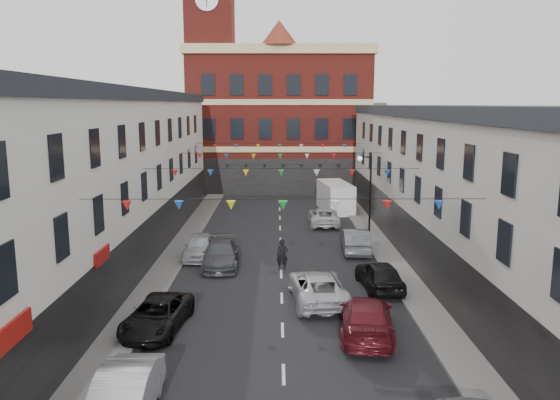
{
  "coord_description": "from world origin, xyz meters",
  "views": [
    {
      "loc": [
        -0.23,
        -26.59,
        9.78
      ],
      "look_at": [
        -0.05,
        7.07,
        3.86
      ],
      "focal_mm": 35.0,
      "sensor_mm": 36.0,
      "label": 1
    }
  ],
  "objects_px": {
    "car_left_b": "(123,398)",
    "moving_car": "(318,287)",
    "car_right_c": "(367,317)",
    "pedestrian": "(282,255)",
    "street_lamp": "(367,183)",
    "car_right_d": "(379,275)",
    "car_left_c": "(157,315)",
    "car_left_e": "(200,246)",
    "car_left_d": "(221,254)",
    "car_right_f": "(324,216)",
    "white_van": "(335,197)",
    "car_right_e": "(356,240)"
  },
  "relations": [
    {
      "from": "car_left_b",
      "to": "moving_car",
      "type": "xyz_separation_m",
      "value": [
        6.83,
        10.47,
        -0.03
      ]
    },
    {
      "from": "car_right_c",
      "to": "pedestrian",
      "type": "height_order",
      "value": "pedestrian"
    },
    {
      "from": "moving_car",
      "to": "car_left_b",
      "type": "bearing_deg",
      "value": 51.79
    },
    {
      "from": "street_lamp",
      "to": "car_right_d",
      "type": "height_order",
      "value": "street_lamp"
    },
    {
      "from": "car_left_c",
      "to": "moving_car",
      "type": "bearing_deg",
      "value": 32.14
    },
    {
      "from": "car_right_c",
      "to": "moving_car",
      "type": "xyz_separation_m",
      "value": [
        -1.8,
        3.99,
        -0.02
      ]
    },
    {
      "from": "pedestrian",
      "to": "car_right_d",
      "type": "bearing_deg",
      "value": -31.01
    },
    {
      "from": "car_left_e",
      "to": "car_left_d",
      "type": "bearing_deg",
      "value": -48.99
    },
    {
      "from": "car_left_b",
      "to": "moving_car",
      "type": "height_order",
      "value": "car_left_b"
    },
    {
      "from": "car_left_d",
      "to": "car_left_e",
      "type": "bearing_deg",
      "value": 127.08
    },
    {
      "from": "car_left_c",
      "to": "street_lamp",
      "type": "bearing_deg",
      "value": 63.29
    },
    {
      "from": "moving_car",
      "to": "pedestrian",
      "type": "relative_size",
      "value": 2.98
    },
    {
      "from": "car_left_c",
      "to": "car_right_d",
      "type": "height_order",
      "value": "car_right_d"
    },
    {
      "from": "car_right_c",
      "to": "car_right_f",
      "type": "xyz_separation_m",
      "value": [
        0.0,
        21.67,
        -0.07
      ]
    },
    {
      "from": "car_right_c",
      "to": "moving_car",
      "type": "relative_size",
      "value": 0.98
    },
    {
      "from": "car_left_b",
      "to": "white_van",
      "type": "xyz_separation_m",
      "value": [
        10.19,
        34.16,
        0.52
      ]
    },
    {
      "from": "car_right_e",
      "to": "moving_car",
      "type": "distance_m",
      "value": 9.94
    },
    {
      "from": "car_left_b",
      "to": "car_right_f",
      "type": "xyz_separation_m",
      "value": [
        8.63,
        28.15,
        -0.09
      ]
    },
    {
      "from": "street_lamp",
      "to": "white_van",
      "type": "bearing_deg",
      "value": 98.64
    },
    {
      "from": "white_van",
      "to": "pedestrian",
      "type": "distance_m",
      "value": 19.0
    },
    {
      "from": "car_left_c",
      "to": "white_van",
      "type": "height_order",
      "value": "white_van"
    },
    {
      "from": "car_left_d",
      "to": "moving_car",
      "type": "relative_size",
      "value": 0.94
    },
    {
      "from": "car_right_c",
      "to": "car_right_e",
      "type": "relative_size",
      "value": 1.13
    },
    {
      "from": "street_lamp",
      "to": "car_left_c",
      "type": "xyz_separation_m",
      "value": [
        -12.05,
        -17.9,
        -3.23
      ]
    },
    {
      "from": "car_right_d",
      "to": "car_right_c",
      "type": "bearing_deg",
      "value": 68.84
    },
    {
      "from": "street_lamp",
      "to": "pedestrian",
      "type": "bearing_deg",
      "value": -125.4
    },
    {
      "from": "car_right_d",
      "to": "moving_car",
      "type": "height_order",
      "value": "car_right_d"
    },
    {
      "from": "car_left_e",
      "to": "car_right_e",
      "type": "xyz_separation_m",
      "value": [
        10.23,
        1.41,
        0.01
      ]
    },
    {
      "from": "car_left_c",
      "to": "car_left_d",
      "type": "height_order",
      "value": "car_left_d"
    },
    {
      "from": "car_left_e",
      "to": "moving_car",
      "type": "distance_m",
      "value": 10.63
    },
    {
      "from": "car_right_f",
      "to": "street_lamp",
      "type": "bearing_deg",
      "value": 133.84
    },
    {
      "from": "car_right_c",
      "to": "car_right_d",
      "type": "relative_size",
      "value": 1.19
    },
    {
      "from": "car_left_d",
      "to": "white_van",
      "type": "xyz_separation_m",
      "value": [
        8.84,
        17.53,
        0.57
      ]
    },
    {
      "from": "car_left_b",
      "to": "car_left_e",
      "type": "relative_size",
      "value": 1.06
    },
    {
      "from": "car_right_f",
      "to": "white_van",
      "type": "distance_m",
      "value": 6.24
    },
    {
      "from": "street_lamp",
      "to": "car_right_e",
      "type": "xyz_separation_m",
      "value": [
        -1.53,
        -5.11,
        -3.11
      ]
    },
    {
      "from": "car_left_e",
      "to": "car_right_f",
      "type": "distance_m",
      "value": 13.09
    },
    {
      "from": "car_left_b",
      "to": "moving_car",
      "type": "relative_size",
      "value": 0.88
    },
    {
      "from": "car_right_d",
      "to": "pedestrian",
      "type": "relative_size",
      "value": 2.46
    },
    {
      "from": "moving_car",
      "to": "white_van",
      "type": "relative_size",
      "value": 0.93
    },
    {
      "from": "car_right_f",
      "to": "car_left_c",
      "type": "bearing_deg",
      "value": 67.55
    },
    {
      "from": "car_right_e",
      "to": "pedestrian",
      "type": "bearing_deg",
      "value": 42.57
    },
    {
      "from": "car_left_c",
      "to": "white_van",
      "type": "xyz_separation_m",
      "value": [
        10.66,
        27.08,
        0.65
      ]
    },
    {
      "from": "car_left_d",
      "to": "pedestrian",
      "type": "bearing_deg",
      "value": -14.23
    },
    {
      "from": "moving_car",
      "to": "car_right_c",
      "type": "bearing_deg",
      "value": 109.19
    },
    {
      "from": "car_left_e",
      "to": "car_right_d",
      "type": "distance_m",
      "value": 12.1
    },
    {
      "from": "car_right_c",
      "to": "pedestrian",
      "type": "relative_size",
      "value": 2.92
    },
    {
      "from": "street_lamp",
      "to": "car_left_e",
      "type": "xyz_separation_m",
      "value": [
        -11.76,
        -6.51,
        -3.13
      ]
    },
    {
      "from": "car_right_e",
      "to": "street_lamp",
      "type": "bearing_deg",
      "value": -103.1
    },
    {
      "from": "car_left_c",
      "to": "car_right_d",
      "type": "bearing_deg",
      "value": 33.4
    }
  ]
}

